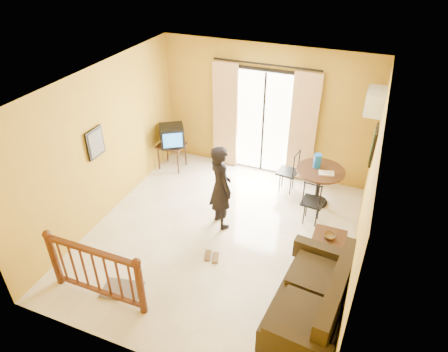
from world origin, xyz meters
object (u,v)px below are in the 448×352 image
at_px(television, 172,136).
at_px(sofa, 313,301).
at_px(standing_person, 221,187).
at_px(coffee_table, 326,251).
at_px(dining_table, 320,177).

bearing_deg(television, sofa, -70.82).
xyz_separation_m(television, standing_person, (1.74, -1.45, 0.00)).
relative_size(coffee_table, sofa, 0.49).
bearing_deg(standing_person, coffee_table, -148.39).
bearing_deg(coffee_table, dining_table, 105.24).
relative_size(television, coffee_table, 0.72).
distance_m(television, coffee_table, 4.16).
height_order(sofa, standing_person, standing_person).
distance_m(dining_table, coffee_table, 1.75).
relative_size(television, sofa, 0.35).
bearing_deg(sofa, television, 147.70).
xyz_separation_m(television, sofa, (3.73, -2.91, -0.48)).
bearing_deg(dining_table, standing_person, -139.24).
bearing_deg(coffee_table, television, 154.23).
distance_m(dining_table, sofa, 2.83).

